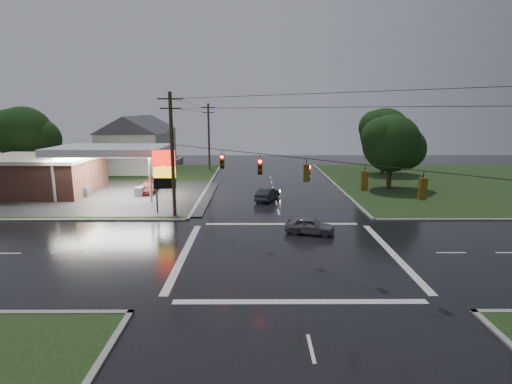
{
  "coord_description": "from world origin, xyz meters",
  "views": [
    {
      "loc": [
        -2.28,
        -25.49,
        9.41
      ],
      "look_at": [
        -2.16,
        5.86,
        3.0
      ],
      "focal_mm": 28.0,
      "sensor_mm": 36.0,
      "label": 1
    }
  ],
  "objects_px": {
    "tree_ne_near": "(393,144)",
    "tree_ne_far": "(386,133)",
    "utility_pole_nw": "(172,153)",
    "car_north": "(267,194)",
    "gas_station": "(50,172)",
    "car_crossing": "(310,225)",
    "pylon_sign": "(164,171)",
    "house_near": "(133,144)",
    "house_far": "(147,138)",
    "tree_nw_behind": "(26,134)",
    "utility_pole_n": "(209,136)",
    "car_pump": "(148,187)"
  },
  "relations": [
    {
      "from": "house_near",
      "to": "car_north",
      "type": "bearing_deg",
      "value": -44.7
    },
    {
      "from": "utility_pole_nw",
      "to": "tree_ne_near",
      "type": "xyz_separation_m",
      "value": [
        23.64,
        12.49,
        -0.16
      ]
    },
    {
      "from": "tree_nw_behind",
      "to": "pylon_sign",
      "type": "bearing_deg",
      "value": -39.87
    },
    {
      "from": "utility_pole_n",
      "to": "house_near",
      "type": "xyz_separation_m",
      "value": [
        -11.45,
        -2.0,
        -1.06
      ]
    },
    {
      "from": "utility_pole_n",
      "to": "tree_nw_behind",
      "type": "xyz_separation_m",
      "value": [
        -24.34,
        -8.01,
        0.71
      ]
    },
    {
      "from": "car_north",
      "to": "car_pump",
      "type": "height_order",
      "value": "car_pump"
    },
    {
      "from": "tree_nw_behind",
      "to": "tree_ne_near",
      "type": "xyz_separation_m",
      "value": [
        47.98,
        -8.0,
        -0.62
      ]
    },
    {
      "from": "tree_nw_behind",
      "to": "car_north",
      "type": "bearing_deg",
      "value": -22.78
    },
    {
      "from": "house_near",
      "to": "car_north",
      "type": "relative_size",
      "value": 2.67
    },
    {
      "from": "house_far",
      "to": "car_north",
      "type": "distance_m",
      "value": 38.34
    },
    {
      "from": "utility_pole_n",
      "to": "car_crossing",
      "type": "height_order",
      "value": "utility_pole_n"
    },
    {
      "from": "pylon_sign",
      "to": "tree_ne_near",
      "type": "height_order",
      "value": "tree_ne_near"
    },
    {
      "from": "pylon_sign",
      "to": "utility_pole_nw",
      "type": "bearing_deg",
      "value": -45.0
    },
    {
      "from": "utility_pole_nw",
      "to": "house_near",
      "type": "relative_size",
      "value": 1.0
    },
    {
      "from": "tree_ne_near",
      "to": "tree_ne_far",
      "type": "xyz_separation_m",
      "value": [
        3.01,
        12.0,
        0.62
      ]
    },
    {
      "from": "house_near",
      "to": "house_far",
      "type": "xyz_separation_m",
      "value": [
        -1.0,
        12.0,
        0.0
      ]
    },
    {
      "from": "house_far",
      "to": "car_north",
      "type": "height_order",
      "value": "house_far"
    },
    {
      "from": "tree_ne_near",
      "to": "car_crossing",
      "type": "bearing_deg",
      "value": -124.49
    },
    {
      "from": "utility_pole_nw",
      "to": "car_north",
      "type": "xyz_separation_m",
      "value": [
        8.59,
        6.66,
        -5.04
      ]
    },
    {
      "from": "house_near",
      "to": "tree_nw_behind",
      "type": "xyz_separation_m",
      "value": [
        -12.89,
        -6.01,
        1.77
      ]
    },
    {
      "from": "house_near",
      "to": "tree_nw_behind",
      "type": "distance_m",
      "value": 14.33
    },
    {
      "from": "utility_pole_n",
      "to": "car_crossing",
      "type": "xyz_separation_m",
      "value": [
        11.52,
        -33.65,
        -4.81
      ]
    },
    {
      "from": "house_far",
      "to": "car_north",
      "type": "bearing_deg",
      "value": -56.54
    },
    {
      "from": "car_crossing",
      "to": "tree_ne_far",
      "type": "bearing_deg",
      "value": -11.97
    },
    {
      "from": "house_far",
      "to": "utility_pole_nw",
      "type": "bearing_deg",
      "value": -72.08
    },
    {
      "from": "house_near",
      "to": "car_north",
      "type": "height_order",
      "value": "house_near"
    },
    {
      "from": "car_pump",
      "to": "house_far",
      "type": "bearing_deg",
      "value": 100.55
    },
    {
      "from": "house_far",
      "to": "car_pump",
      "type": "xyz_separation_m",
      "value": [
        7.37,
        -28.15,
        -3.71
      ]
    },
    {
      "from": "gas_station",
      "to": "pylon_sign",
      "type": "xyz_separation_m",
      "value": [
        15.18,
        -9.2,
        1.46
      ]
    },
    {
      "from": "house_far",
      "to": "tree_nw_behind",
      "type": "height_order",
      "value": "tree_nw_behind"
    },
    {
      "from": "gas_station",
      "to": "tree_ne_near",
      "type": "xyz_separation_m",
      "value": [
        39.82,
        2.29,
        3.01
      ]
    },
    {
      "from": "pylon_sign",
      "to": "tree_ne_near",
      "type": "xyz_separation_m",
      "value": [
        24.64,
        11.49,
        1.55
      ]
    },
    {
      "from": "house_near",
      "to": "car_crossing",
      "type": "height_order",
      "value": "house_near"
    },
    {
      "from": "tree_nw_behind",
      "to": "tree_ne_far",
      "type": "bearing_deg",
      "value": 4.49
    },
    {
      "from": "gas_station",
      "to": "utility_pole_nw",
      "type": "height_order",
      "value": "utility_pole_nw"
    },
    {
      "from": "utility_pole_nw",
      "to": "house_far",
      "type": "relative_size",
      "value": 1.0
    },
    {
      "from": "pylon_sign",
      "to": "utility_pole_n",
      "type": "bearing_deg",
      "value": 87.92
    },
    {
      "from": "utility_pole_n",
      "to": "car_crossing",
      "type": "bearing_deg",
      "value": -71.1
    },
    {
      "from": "tree_nw_behind",
      "to": "car_pump",
      "type": "height_order",
      "value": "tree_nw_behind"
    },
    {
      "from": "house_far",
      "to": "house_near",
      "type": "bearing_deg",
      "value": -85.24
    },
    {
      "from": "tree_nw_behind",
      "to": "car_crossing",
      "type": "height_order",
      "value": "tree_nw_behind"
    },
    {
      "from": "pylon_sign",
      "to": "house_near",
      "type": "relative_size",
      "value": 0.54
    },
    {
      "from": "car_crossing",
      "to": "pylon_sign",
      "type": "bearing_deg",
      "value": 78.92
    },
    {
      "from": "gas_station",
      "to": "car_crossing",
      "type": "relative_size",
      "value": 6.81
    },
    {
      "from": "house_far",
      "to": "gas_station",
      "type": "bearing_deg",
      "value": -97.5
    },
    {
      "from": "gas_station",
      "to": "utility_pole_nw",
      "type": "xyz_separation_m",
      "value": [
        16.18,
        -10.2,
        3.17
      ]
    },
    {
      "from": "house_far",
      "to": "car_pump",
      "type": "relative_size",
      "value": 2.32
    },
    {
      "from": "car_north",
      "to": "car_crossing",
      "type": "height_order",
      "value": "car_north"
    },
    {
      "from": "tree_nw_behind",
      "to": "car_north",
      "type": "xyz_separation_m",
      "value": [
        32.93,
        -13.83,
        -5.5
      ]
    },
    {
      "from": "car_north",
      "to": "pylon_sign",
      "type": "bearing_deg",
      "value": 52.52
    }
  ]
}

